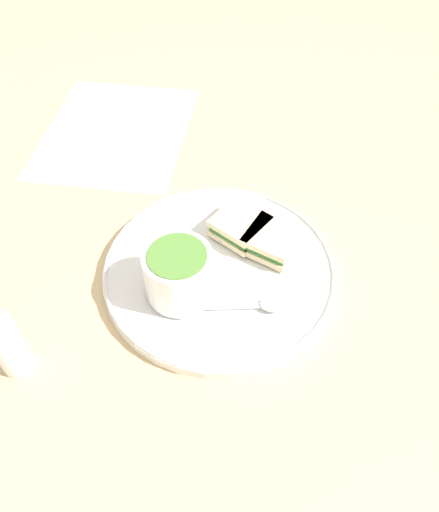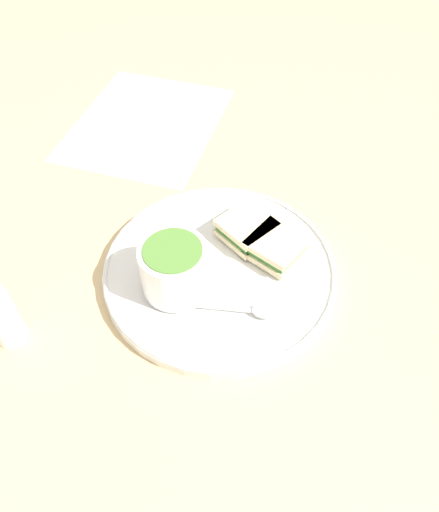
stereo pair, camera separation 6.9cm
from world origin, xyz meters
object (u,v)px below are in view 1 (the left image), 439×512
Objects in this scene: spoon at (265,305)px; sandwich_half_far at (240,226)px; soup_bowl at (179,274)px; sandwich_half_near at (272,241)px; salt_shaker at (8,345)px.

sandwich_half_far is at bearing 100.43° from spoon.
sandwich_half_near is at bearing 15.00° from soup_bowl.
salt_shaker reaches higher than sandwich_half_far.
sandwich_half_near is at bearing 79.43° from spoon.
sandwich_half_near is 1.02× the size of salt_shaker.
soup_bowl is 0.74× the size of spoon.
soup_bowl is at bearing 10.39° from salt_shaker.
sandwich_half_far is 1.01× the size of salt_shaker.
sandwich_half_near is 0.05m from sandwich_half_far.
salt_shaker is at bearing -167.75° from sandwich_half_near.
salt_shaker is at bearing -168.80° from spoon.
salt_shaker reaches higher than soup_bowl.
sandwich_half_near is 1.02× the size of sandwich_half_far.
spoon is 1.26× the size of salt_shaker.
sandwich_half_near is (0.14, 0.04, -0.02)m from soup_bowl.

